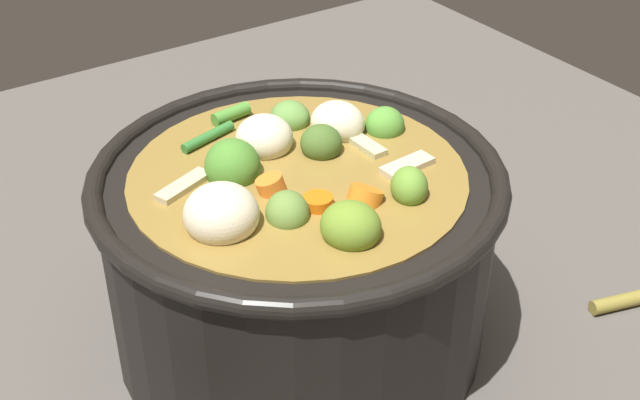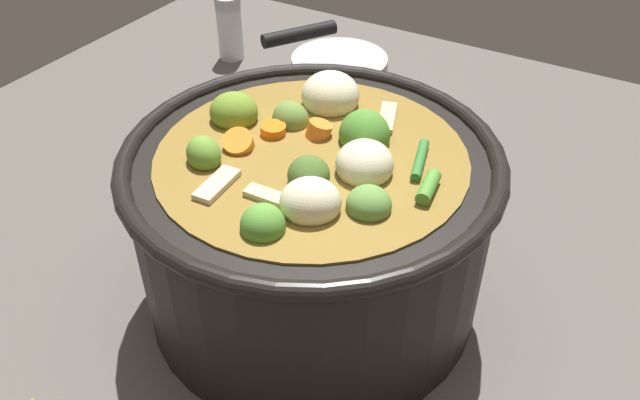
# 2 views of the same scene
# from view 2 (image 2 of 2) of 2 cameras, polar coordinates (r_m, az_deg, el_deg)

# --- Properties ---
(ground_plane) EXTENTS (1.10, 1.10, 0.00)m
(ground_plane) POSITION_cam_2_polar(r_m,az_deg,el_deg) (0.59, -0.63, -7.96)
(ground_plane) COLOR #514C47
(cooking_pot) EXTENTS (0.29, 0.29, 0.17)m
(cooking_pot) POSITION_cam_2_polar(r_m,az_deg,el_deg) (0.53, -0.69, -1.95)
(cooking_pot) COLOR black
(cooking_pot) RESTS_ON ground_plane
(salt_shaker) EXTENTS (0.04, 0.04, 0.09)m
(salt_shaker) POSITION_cam_2_polar(r_m,az_deg,el_deg) (0.96, -7.85, 14.60)
(salt_shaker) COLOR silver
(salt_shaker) RESTS_ON ground_plane
(small_saucepan) EXTENTS (0.18, 0.16, 0.09)m
(small_saucepan) POSITION_cam_2_polar(r_m,az_deg,el_deg) (0.79, 1.54, 9.54)
(small_saucepan) COLOR #ADADB2
(small_saucepan) RESTS_ON ground_plane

